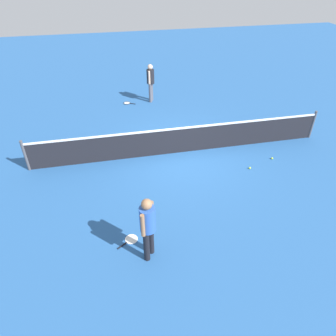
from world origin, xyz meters
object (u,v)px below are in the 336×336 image
at_px(tennis_ball_near_player, 250,168).
at_px(tennis_ball_by_net, 272,158).
at_px(player_near_side, 148,224).
at_px(tennis_racket_near_player, 131,240).
at_px(tennis_racket_far_player, 128,103).
at_px(player_far_side, 151,80).

xyz_separation_m(tennis_ball_near_player, tennis_ball_by_net, (0.98, 0.37, 0.00)).
bearing_deg(player_near_side, tennis_ball_near_player, 36.03).
bearing_deg(tennis_ball_near_player, tennis_racket_near_player, -152.14).
bearing_deg(tennis_racket_near_player, tennis_racket_far_player, 84.59).
xyz_separation_m(tennis_racket_far_player, tennis_ball_near_player, (3.33, -6.03, 0.02)).
height_order(player_near_side, tennis_ball_near_player, player_near_side).
distance_m(player_far_side, tennis_ball_by_net, 6.60).
xyz_separation_m(tennis_racket_near_player, tennis_ball_by_net, (5.08, 2.54, 0.02)).
bearing_deg(tennis_ball_by_net, tennis_racket_near_player, -153.43).
height_order(tennis_racket_near_player, tennis_ball_by_net, tennis_ball_by_net).
height_order(player_far_side, tennis_ball_near_player, player_far_side).
xyz_separation_m(player_near_side, tennis_ball_by_net, (4.70, 3.08, -0.98)).
relative_size(tennis_ball_near_player, tennis_ball_by_net, 1.00).
height_order(tennis_racket_far_player, tennis_ball_near_player, tennis_ball_near_player).
distance_m(player_far_side, tennis_racket_near_player, 8.51).
distance_m(player_far_side, tennis_racket_far_player, 1.50).
relative_size(tennis_racket_far_player, tennis_ball_near_player, 8.96).
bearing_deg(tennis_racket_near_player, player_far_side, 77.04).
distance_m(player_near_side, tennis_ball_by_net, 5.71).
bearing_deg(tennis_ball_near_player, player_far_side, 110.01).
bearing_deg(tennis_ball_near_player, tennis_ball_by_net, 20.85).
xyz_separation_m(player_near_side, tennis_racket_near_player, (-0.38, 0.54, -1.00)).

